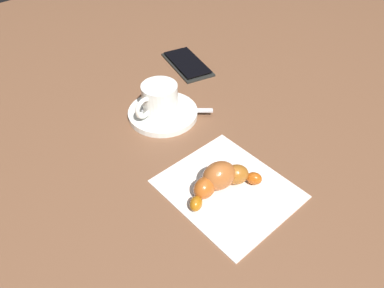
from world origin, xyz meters
The scene contains 8 objects.
ground_plane centered at (0.00, 0.00, 0.00)m, with size 1.80×1.80×0.00m, color brown.
saucer centered at (0.12, -0.01, 0.01)m, with size 0.13×0.13×0.01m, color white.
espresso_cup centered at (0.12, -0.01, 0.04)m, with size 0.07×0.10×0.06m.
teaspoon centered at (0.11, -0.02, 0.01)m, with size 0.10×0.11×0.01m.
sugar_packet centered at (0.13, -0.03, 0.01)m, with size 0.06×0.02×0.01m, color white.
napkin centered at (-0.10, 0.03, 0.00)m, with size 0.19×0.17×0.00m, color silver.
croissant centered at (-0.09, 0.04, 0.02)m, with size 0.07×0.13×0.05m.
cell_phone centered at (0.23, -0.17, 0.00)m, with size 0.16×0.10×0.01m.
Camera 1 is at (-0.34, 0.32, 0.44)m, focal length 34.04 mm.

